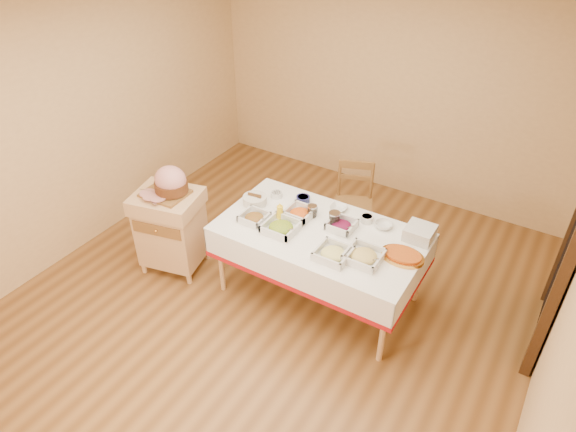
# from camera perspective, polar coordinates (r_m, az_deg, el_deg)

# --- Properties ---
(room_shell) EXTENTS (5.00, 5.00, 5.00)m
(room_shell) POSITION_cam_1_polar(r_m,az_deg,el_deg) (4.15, -1.74, 3.52)
(room_shell) COLOR brown
(room_shell) RESTS_ON ground
(dining_table) EXTENTS (1.82, 1.02, 0.76)m
(dining_table) POSITION_cam_1_polar(r_m,az_deg,el_deg) (4.63, 3.56, -3.26)
(dining_table) COLOR tan
(dining_table) RESTS_ON ground
(butcher_cart) EXTENTS (0.71, 0.63, 0.86)m
(butcher_cart) POSITION_cam_1_polar(r_m,az_deg,el_deg) (5.17, -12.91, -1.15)
(butcher_cart) COLOR tan
(butcher_cart) RESTS_ON ground
(dining_chair) EXTENTS (0.51, 0.50, 0.89)m
(dining_chair) POSITION_cam_1_polar(r_m,az_deg,el_deg) (5.49, 7.26, 1.46)
(dining_chair) COLOR brown
(dining_chair) RESTS_ON ground
(ham_on_board) EXTENTS (0.44, 0.42, 0.29)m
(ham_on_board) POSITION_cam_1_polar(r_m,az_deg,el_deg) (4.89, -13.00, 3.58)
(ham_on_board) COLOR brown
(ham_on_board) RESTS_ON butcher_cart
(serving_dish_a) EXTENTS (0.24, 0.23, 0.10)m
(serving_dish_a) POSITION_cam_1_polar(r_m,az_deg,el_deg) (4.65, -3.78, -0.16)
(serving_dish_a) COLOR silver
(serving_dish_a) RESTS_ON dining_table
(serving_dish_b) EXTENTS (0.29, 0.29, 0.12)m
(serving_dish_b) POSITION_cam_1_polar(r_m,az_deg,el_deg) (4.51, -0.78, -1.25)
(serving_dish_b) COLOR silver
(serving_dish_b) RESTS_ON dining_table
(serving_dish_c) EXTENTS (0.27, 0.27, 0.11)m
(serving_dish_c) POSITION_cam_1_polar(r_m,az_deg,el_deg) (4.24, 5.04, -4.18)
(serving_dish_c) COLOR silver
(serving_dish_c) RESTS_ON dining_table
(serving_dish_d) EXTENTS (0.29, 0.29, 0.11)m
(serving_dish_d) POSITION_cam_1_polar(r_m,az_deg,el_deg) (4.24, 8.42, -4.41)
(serving_dish_d) COLOR silver
(serving_dish_d) RESTS_ON dining_table
(serving_dish_e) EXTENTS (0.25, 0.24, 0.12)m
(serving_dish_e) POSITION_cam_1_polar(r_m,az_deg,el_deg) (4.69, 1.30, 0.34)
(serving_dish_e) COLOR silver
(serving_dish_e) RESTS_ON dining_table
(serving_dish_f) EXTENTS (0.25, 0.23, 0.11)m
(serving_dish_f) POSITION_cam_1_polar(r_m,az_deg,el_deg) (4.56, 5.98, -1.02)
(serving_dish_f) COLOR silver
(serving_dish_f) RESTS_ON dining_table
(small_bowl_left) EXTENTS (0.11, 0.11, 0.05)m
(small_bowl_left) POSITION_cam_1_polar(r_m,az_deg,el_deg) (4.97, -1.28, 2.43)
(small_bowl_left) COLOR silver
(small_bowl_left) RESTS_ON dining_table
(small_bowl_mid) EXTENTS (0.13, 0.13, 0.06)m
(small_bowl_mid) POSITION_cam_1_polar(r_m,az_deg,el_deg) (4.90, 1.68, 1.93)
(small_bowl_mid) COLOR #1B1E50
(small_bowl_mid) RESTS_ON dining_table
(small_bowl_right) EXTENTS (0.12, 0.12, 0.06)m
(small_bowl_right) POSITION_cam_1_polar(r_m,az_deg,el_deg) (4.68, 8.76, -0.26)
(small_bowl_right) COLOR silver
(small_bowl_right) RESTS_ON dining_table
(bowl_white_imported) EXTENTS (0.17, 0.17, 0.04)m
(bowl_white_imported) POSITION_cam_1_polar(r_m,az_deg,el_deg) (4.81, 5.65, 0.88)
(bowl_white_imported) COLOR silver
(bowl_white_imported) RESTS_ON dining_table
(bowl_small_imported) EXTENTS (0.21, 0.21, 0.05)m
(bowl_small_imported) POSITION_cam_1_polar(r_m,az_deg,el_deg) (4.63, 10.59, -1.01)
(bowl_small_imported) COLOR silver
(bowl_small_imported) RESTS_ON dining_table
(preserve_jar_left) EXTENTS (0.09, 0.09, 0.11)m
(preserve_jar_left) POSITION_cam_1_polar(r_m,az_deg,el_deg) (4.69, 2.70, 0.50)
(preserve_jar_left) COLOR silver
(preserve_jar_left) RESTS_ON dining_table
(preserve_jar_right) EXTENTS (0.10, 0.10, 0.13)m
(preserve_jar_right) POSITION_cam_1_polar(r_m,az_deg,el_deg) (4.58, 5.17, -0.38)
(preserve_jar_right) COLOR silver
(preserve_jar_right) RESTS_ON dining_table
(mustard_bottle) EXTENTS (0.06, 0.06, 0.18)m
(mustard_bottle) POSITION_cam_1_polar(r_m,az_deg,el_deg) (4.63, -0.91, 0.45)
(mustard_bottle) COLOR yellow
(mustard_bottle) RESTS_ON dining_table
(bread_basket) EXTENTS (0.23, 0.23, 0.10)m
(bread_basket) POSITION_cam_1_polar(r_m,az_deg,el_deg) (4.87, -3.71, 1.80)
(bread_basket) COLOR beige
(bread_basket) RESTS_ON dining_table
(plate_stack) EXTENTS (0.24, 0.24, 0.12)m
(plate_stack) POSITION_cam_1_polar(r_m,az_deg,el_deg) (4.55, 14.43, -1.83)
(plate_stack) COLOR silver
(plate_stack) RESTS_ON dining_table
(brass_platter) EXTENTS (0.37, 0.26, 0.05)m
(brass_platter) POSITION_cam_1_polar(r_m,az_deg,el_deg) (4.32, 12.59, -4.33)
(brass_platter) COLOR gold
(brass_platter) RESTS_ON dining_table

